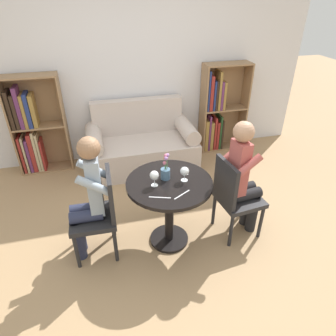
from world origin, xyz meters
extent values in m
plane|color=tan|center=(0.00, 0.00, 0.00)|extent=(16.00, 16.00, 0.00)
cube|color=silver|center=(0.00, 2.03, 1.35)|extent=(5.20, 0.05, 2.70)
cylinder|color=black|center=(0.00, 0.00, 0.72)|extent=(0.82, 0.82, 0.03)
cylinder|color=black|center=(0.00, 0.00, 0.37)|extent=(0.09, 0.09, 0.68)
cylinder|color=black|center=(0.00, 0.00, 0.01)|extent=(0.40, 0.40, 0.03)
cube|color=beige|center=(0.00, 1.55, 0.21)|extent=(1.53, 0.80, 0.42)
cube|color=beige|center=(0.00, 1.87, 0.67)|extent=(1.31, 0.16, 0.50)
cylinder|color=beige|center=(-0.65, 1.55, 0.53)|extent=(0.22, 0.72, 0.22)
cylinder|color=beige|center=(0.65, 1.55, 0.53)|extent=(0.22, 0.72, 0.22)
cube|color=#93704C|center=(-1.35, 1.97, 0.68)|extent=(0.70, 0.02, 1.35)
cube|color=#93704C|center=(-1.69, 1.84, 0.68)|extent=(0.02, 0.28, 1.35)
cube|color=#93704C|center=(-1.01, 1.84, 0.68)|extent=(0.02, 0.28, 1.35)
cube|color=#93704C|center=(-1.35, 1.84, 0.01)|extent=(0.66, 0.28, 0.02)
cube|color=#93704C|center=(-1.35, 1.84, 0.68)|extent=(0.66, 0.28, 0.02)
cube|color=#93704C|center=(-1.35, 1.84, 1.34)|extent=(0.66, 0.28, 0.02)
cube|color=maroon|center=(-1.65, 1.84, 0.29)|extent=(0.03, 0.23, 0.53)
cube|color=tan|center=(-1.61, 1.84, 0.29)|extent=(0.03, 0.23, 0.53)
cube|color=#602D5B|center=(-1.56, 1.84, 0.27)|extent=(0.04, 0.23, 0.49)
cube|color=maroon|center=(-1.51, 1.84, 0.30)|extent=(0.05, 0.23, 0.56)
cube|color=tan|center=(-1.46, 1.84, 0.32)|extent=(0.04, 0.23, 0.59)
cube|color=tan|center=(-1.42, 1.84, 0.30)|extent=(0.03, 0.23, 0.55)
cube|color=maroon|center=(-1.39, 1.84, 0.25)|extent=(0.03, 0.23, 0.45)
cube|color=#332319|center=(-1.64, 1.84, 0.93)|extent=(0.05, 0.23, 0.50)
cube|color=#332319|center=(-1.58, 1.84, 0.91)|extent=(0.04, 0.23, 0.45)
cube|color=#602D5B|center=(-1.53, 1.84, 0.96)|extent=(0.05, 0.23, 0.54)
cube|color=olive|center=(-1.48, 1.84, 0.90)|extent=(0.04, 0.23, 0.44)
cube|color=navy|center=(-1.43, 1.84, 0.91)|extent=(0.05, 0.23, 0.45)
cube|color=olive|center=(-1.37, 1.84, 0.90)|extent=(0.05, 0.23, 0.43)
cube|color=#93704C|center=(1.35, 1.97, 0.68)|extent=(0.70, 0.02, 1.35)
cube|color=#93704C|center=(1.01, 1.84, 0.68)|extent=(0.02, 0.28, 1.35)
cube|color=#93704C|center=(1.69, 1.84, 0.68)|extent=(0.02, 0.28, 1.35)
cube|color=#93704C|center=(1.35, 1.84, 0.01)|extent=(0.66, 0.28, 0.02)
cube|color=#93704C|center=(1.35, 1.84, 0.68)|extent=(0.66, 0.28, 0.02)
cube|color=#93704C|center=(1.35, 1.84, 1.34)|extent=(0.66, 0.28, 0.02)
cube|color=olive|center=(1.06, 1.84, 0.27)|extent=(0.05, 0.23, 0.50)
cube|color=#602D5B|center=(1.11, 1.84, 0.31)|extent=(0.03, 0.23, 0.57)
cube|color=olive|center=(1.15, 1.84, 0.26)|extent=(0.05, 0.23, 0.47)
cube|color=maroon|center=(1.20, 1.84, 0.29)|extent=(0.03, 0.23, 0.54)
cube|color=maroon|center=(1.25, 1.84, 0.25)|extent=(0.04, 0.23, 0.46)
cube|color=#234723|center=(1.29, 1.84, 0.30)|extent=(0.03, 0.23, 0.55)
cube|color=#332319|center=(1.33, 1.84, 0.26)|extent=(0.03, 0.23, 0.48)
cube|color=navy|center=(1.05, 1.84, 0.98)|extent=(0.03, 0.23, 0.59)
cube|color=maroon|center=(1.09, 1.84, 0.94)|extent=(0.05, 0.23, 0.52)
cube|color=navy|center=(1.14, 1.84, 0.91)|extent=(0.03, 0.23, 0.44)
cube|color=#332319|center=(1.17, 1.84, 0.91)|extent=(0.03, 0.23, 0.44)
cube|color=olive|center=(1.22, 1.84, 0.97)|extent=(0.04, 0.23, 0.57)
cube|color=#602D5B|center=(1.26, 1.84, 0.90)|extent=(0.04, 0.23, 0.42)
cube|color=olive|center=(1.30, 1.84, 0.89)|extent=(0.04, 0.23, 0.42)
cylinder|color=#232326|center=(-0.91, 0.22, 0.20)|extent=(0.04, 0.04, 0.40)
cylinder|color=#232326|center=(-0.92, -0.13, 0.20)|extent=(0.04, 0.04, 0.40)
cylinder|color=#232326|center=(-0.55, 0.21, 0.20)|extent=(0.04, 0.04, 0.40)
cylinder|color=#232326|center=(-0.56, -0.14, 0.20)|extent=(0.04, 0.04, 0.40)
cube|color=#232326|center=(-0.74, 0.04, 0.42)|extent=(0.43, 0.43, 0.05)
cube|color=#232326|center=(-0.55, 0.03, 0.68)|extent=(0.05, 0.38, 0.45)
cylinder|color=#232326|center=(0.94, -0.19, 0.20)|extent=(0.04, 0.04, 0.40)
cylinder|color=#232326|center=(0.89, 0.16, 0.20)|extent=(0.04, 0.04, 0.40)
cylinder|color=#232326|center=(0.58, -0.23, 0.20)|extent=(0.04, 0.04, 0.40)
cylinder|color=#232326|center=(0.54, 0.12, 0.20)|extent=(0.04, 0.04, 0.40)
cube|color=#232326|center=(0.74, -0.04, 0.42)|extent=(0.47, 0.47, 0.05)
cube|color=#232326|center=(0.55, -0.06, 0.68)|extent=(0.08, 0.38, 0.45)
cylinder|color=#282D47|center=(-0.90, 0.10, 0.23)|extent=(0.11, 0.11, 0.45)
cylinder|color=#282D47|center=(-0.90, -0.01, 0.23)|extent=(0.11, 0.11, 0.45)
cylinder|color=#282D47|center=(-0.79, 0.10, 0.50)|extent=(0.30, 0.12, 0.11)
cylinder|color=#282D47|center=(-0.79, -0.01, 0.50)|extent=(0.30, 0.12, 0.11)
cube|color=#93A3B2|center=(-0.68, 0.04, 0.79)|extent=(0.13, 0.20, 0.56)
cylinder|color=#93A3B2|center=(-0.67, 0.17, 0.88)|extent=(0.29, 0.08, 0.23)
cylinder|color=#93A3B2|center=(-0.68, -0.10, 0.88)|extent=(0.29, 0.08, 0.23)
sphere|color=#936B4C|center=(-0.68, 0.04, 1.16)|extent=(0.20, 0.20, 0.20)
cylinder|color=black|center=(0.90, -0.06, 0.23)|extent=(0.11, 0.11, 0.45)
cylinder|color=black|center=(0.89, 0.04, 0.23)|extent=(0.11, 0.11, 0.45)
cylinder|color=black|center=(0.79, -0.08, 0.50)|extent=(0.31, 0.14, 0.11)
cylinder|color=black|center=(0.78, 0.03, 0.50)|extent=(0.31, 0.14, 0.11)
cube|color=#B2514C|center=(0.68, -0.04, 0.80)|extent=(0.14, 0.21, 0.59)
cylinder|color=#B2514C|center=(0.69, -0.17, 0.90)|extent=(0.29, 0.10, 0.23)
cylinder|color=#B2514C|center=(0.66, 0.10, 0.90)|extent=(0.29, 0.10, 0.23)
sphere|color=tan|center=(0.68, -0.04, 1.19)|extent=(0.19, 0.19, 0.19)
cylinder|color=white|center=(-0.15, -0.02, 0.74)|extent=(0.06, 0.06, 0.00)
cylinder|color=white|center=(-0.15, -0.02, 0.78)|extent=(0.01, 0.01, 0.07)
sphere|color=white|center=(-0.15, -0.02, 0.85)|extent=(0.09, 0.09, 0.09)
sphere|color=maroon|center=(-0.15, -0.02, 0.84)|extent=(0.06, 0.06, 0.06)
cylinder|color=white|center=(0.14, -0.01, 0.74)|extent=(0.06, 0.06, 0.00)
cylinder|color=white|center=(0.14, -0.01, 0.78)|extent=(0.01, 0.01, 0.06)
sphere|color=white|center=(0.14, -0.01, 0.84)|extent=(0.08, 0.08, 0.08)
sphere|color=beige|center=(0.14, -0.01, 0.83)|extent=(0.06, 0.06, 0.06)
cylinder|color=slate|center=(-0.02, 0.06, 0.79)|extent=(0.09, 0.09, 0.10)
cylinder|color=#4C7A42|center=(-0.03, 0.06, 0.88)|extent=(0.00, 0.01, 0.07)
sphere|color=#D16684|center=(-0.03, 0.06, 0.92)|extent=(0.04, 0.04, 0.04)
cylinder|color=#4C7A42|center=(-0.02, 0.07, 0.90)|extent=(0.00, 0.01, 0.11)
sphere|color=#E07F4C|center=(-0.02, 0.07, 0.96)|extent=(0.04, 0.04, 0.04)
cylinder|color=#4C7A42|center=(0.00, 0.07, 0.92)|extent=(0.01, 0.01, 0.14)
sphere|color=#9E70B2|center=(0.00, 0.07, 0.99)|extent=(0.04, 0.04, 0.04)
cylinder|color=#4C7A42|center=(-0.02, 0.04, 0.91)|extent=(0.00, 0.01, 0.13)
sphere|color=#9E70B2|center=(-0.02, 0.04, 0.97)|extent=(0.04, 0.04, 0.04)
cylinder|color=#4C7A42|center=(-0.02, 0.07, 0.91)|extent=(0.00, 0.01, 0.14)
sphere|color=#D16684|center=(-0.02, 0.07, 0.98)|extent=(0.04, 0.04, 0.04)
cube|color=silver|center=(0.06, -0.22, 0.74)|extent=(0.17, 0.11, 0.00)
cube|color=silver|center=(-0.14, -0.22, 0.74)|extent=(0.18, 0.07, 0.00)
camera|label=1|loc=(-0.58, -2.23, 2.31)|focal=32.00mm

